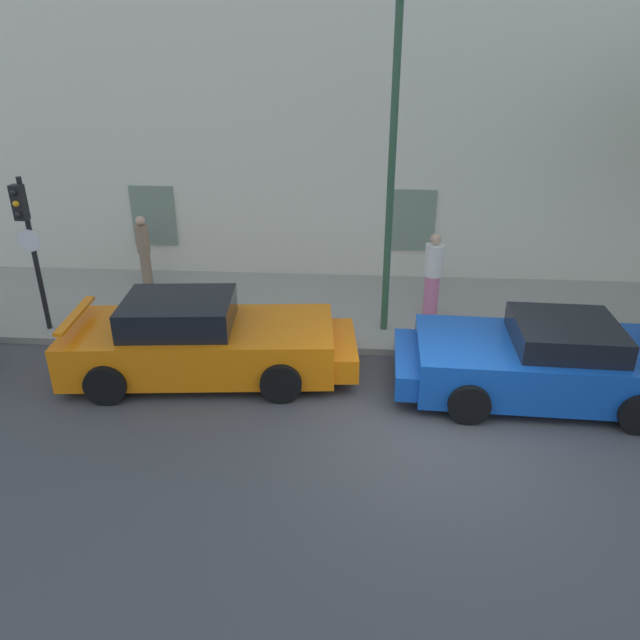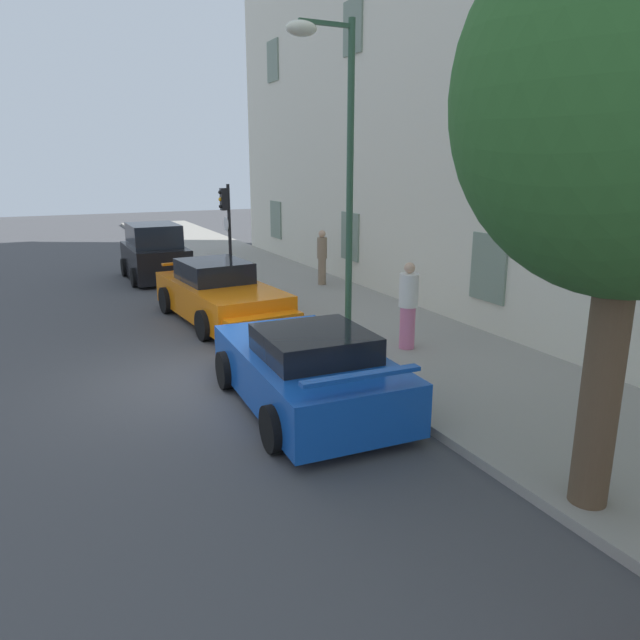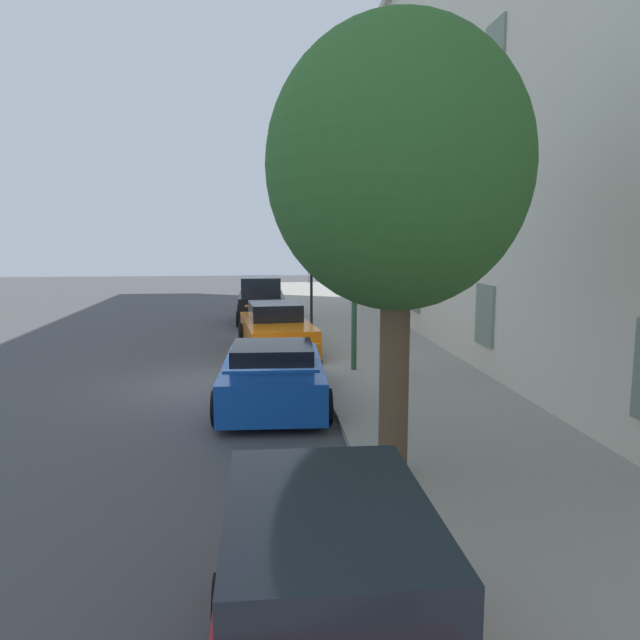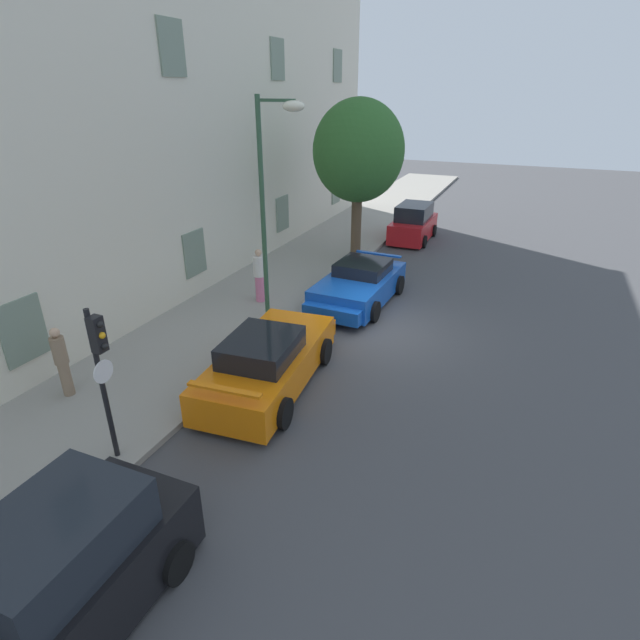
% 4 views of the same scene
% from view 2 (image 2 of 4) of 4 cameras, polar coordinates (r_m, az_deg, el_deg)
% --- Properties ---
extents(ground_plane, '(80.00, 80.00, 0.00)m').
position_cam_2_polar(ground_plane, '(10.95, -11.45, -5.86)').
color(ground_plane, '#444447').
extents(sidewalk, '(60.00, 4.12, 0.14)m').
position_cam_2_polar(sidewalk, '(12.70, 8.68, -2.47)').
color(sidewalk, gray).
rests_on(sidewalk, ground).
extents(building_facade, '(32.30, 4.69, 13.30)m').
position_cam_2_polar(building_facade, '(15.16, 24.24, 24.50)').
color(building_facade, beige).
rests_on(building_facade, ground).
extents(sportscar_red_lead, '(5.23, 2.45, 1.47)m').
position_cam_2_polar(sportscar_red_lead, '(14.75, -9.47, 2.23)').
color(sportscar_red_lead, orange).
rests_on(sportscar_red_lead, ground).
extents(sportscar_yellow_flank, '(4.58, 2.37, 1.35)m').
position_cam_2_polar(sportscar_yellow_flank, '(9.64, -1.64, -4.66)').
color(sportscar_yellow_flank, '#144CB2').
rests_on(sportscar_yellow_flank, ground).
extents(hatchback_distant, '(3.55, 1.99, 1.89)m').
position_cam_2_polar(hatchback_distant, '(20.82, -15.76, 6.15)').
color(hatchback_distant, black).
rests_on(hatchback_distant, ground).
extents(tree_near_kerb, '(3.56, 3.56, 6.26)m').
position_cam_2_polar(tree_near_kerb, '(6.64, 28.66, 18.31)').
color(tree_near_kerb, brown).
rests_on(tree_near_kerb, sidewalk).
extents(traffic_light, '(0.44, 0.36, 3.11)m').
position_cam_2_polar(traffic_light, '(18.44, -9.09, 9.86)').
color(traffic_light, black).
rests_on(traffic_light, sidewalk).
extents(street_lamp, '(0.44, 1.42, 6.37)m').
position_cam_2_polar(street_lamp, '(12.00, 1.24, 17.98)').
color(street_lamp, '#2D5138').
rests_on(street_lamp, sidewalk).
extents(pedestrian_admiring, '(0.49, 0.49, 1.79)m').
position_cam_2_polar(pedestrian_admiring, '(12.05, 8.57, 1.43)').
color(pedestrian_admiring, pink).
rests_on(pedestrian_admiring, sidewalk).
extents(pedestrian_strolling, '(0.43, 0.43, 1.71)m').
position_cam_2_polar(pedestrian_strolling, '(18.44, 0.20, 6.19)').
color(pedestrian_strolling, '#8C7259').
rests_on(pedestrian_strolling, sidewalk).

